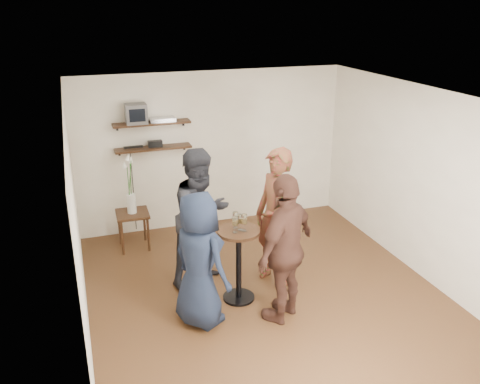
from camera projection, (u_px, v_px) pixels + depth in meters
name	position (u px, v px, depth m)	size (l,w,h in m)	color
room	(267.00, 203.00, 6.25)	(4.58, 5.08, 2.68)	#462516
shelf_upper	(152.00, 123.00, 7.86)	(1.20, 0.25, 0.04)	black
shelf_lower	(153.00, 148.00, 8.00)	(1.20, 0.25, 0.04)	black
crt_monitor	(136.00, 114.00, 7.73)	(0.32, 0.30, 0.30)	#59595B
dvd_deck	(162.00, 119.00, 7.89)	(0.40, 0.24, 0.06)	silver
radio	(155.00, 144.00, 7.99)	(0.22, 0.10, 0.10)	black
power_strip	(133.00, 147.00, 7.94)	(0.30, 0.05, 0.03)	black
side_table	(133.00, 218.00, 7.81)	(0.50, 0.50, 0.59)	black
vase_lilies	(131.00, 194.00, 7.66)	(0.19, 0.20, 0.97)	white
drinks_table	(239.00, 255.00, 6.39)	(0.53, 0.53, 0.98)	black
wine_glass_fl	(235.00, 222.00, 6.16)	(0.07, 0.07, 0.21)	silver
wine_glass_fr	(244.00, 220.00, 6.19)	(0.07, 0.07, 0.22)	silver
wine_glass_bl	(235.00, 217.00, 6.27)	(0.07, 0.07, 0.22)	silver
wine_glass_br	(240.00, 219.00, 6.22)	(0.07, 0.07, 0.21)	silver
person_plaid	(277.00, 218.00, 6.70)	(0.69, 0.45, 1.89)	#A51228
person_dark	(202.00, 218.00, 6.71)	(0.92, 0.72, 1.89)	black
person_navy	(199.00, 260.00, 5.85)	(0.81, 0.53, 1.66)	#151D30
person_brown	(286.00, 249.00, 5.92)	(1.08, 0.45, 1.84)	#3E231A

